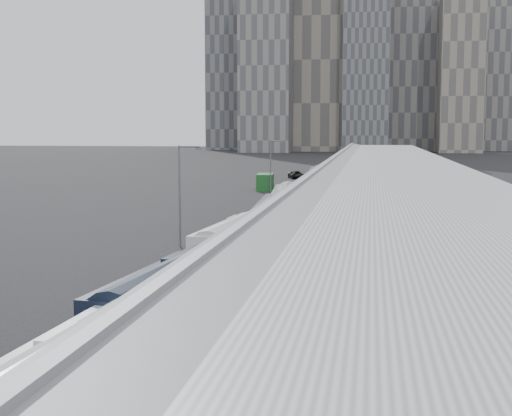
% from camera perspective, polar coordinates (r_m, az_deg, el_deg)
% --- Properties ---
extents(sidewalk, '(10.00, 170.00, 0.12)m').
position_cam_1_polar(sidewalk, '(68.38, 7.51, -2.08)').
color(sidewalk, gray).
rests_on(sidewalk, ground).
extents(lane_line, '(0.12, 160.00, 0.02)m').
position_cam_1_polar(lane_line, '(69.48, -1.18, -1.94)').
color(lane_line, gold).
rests_on(lane_line, ground).
extents(depot, '(12.45, 160.40, 7.20)m').
position_cam_1_polar(depot, '(67.98, 10.92, 0.74)').
color(depot, gray).
rests_on(depot, ground).
extents(skyline, '(145.00, 64.00, 120.00)m').
position_cam_1_polar(skyline, '(339.55, 6.98, 13.18)').
color(skyline, slate).
rests_on(skyline, ground).
extents(bus_1, '(4.06, 13.71, 3.95)m').
position_cam_1_polar(bus_1, '(33.47, -6.55, -8.11)').
color(bus_1, black).
rests_on(bus_1, ground).
extents(bus_2, '(3.77, 13.18, 3.80)m').
position_cam_1_polar(bus_2, '(49.54, -1.64, -3.42)').
color(bus_2, white).
rests_on(bus_2, ground).
extents(bus_3, '(3.58, 13.82, 4.00)m').
position_cam_1_polar(bus_3, '(63.39, 1.50, -1.20)').
color(bus_3, gray).
rests_on(bus_3, ground).
extents(bus_4, '(3.87, 13.66, 3.94)m').
position_cam_1_polar(bus_4, '(76.52, 2.42, 0.07)').
color(bus_4, '#A8ACB2').
rests_on(bus_4, ground).
extents(bus_5, '(2.84, 12.68, 3.69)m').
position_cam_1_polar(bus_5, '(90.85, 3.86, 0.98)').
color(bus_5, black).
rests_on(bus_5, ground).
extents(bus_6, '(2.79, 12.45, 3.64)m').
position_cam_1_polar(bus_6, '(104.32, 4.57, 1.65)').
color(bus_6, silver).
rests_on(bus_6, ground).
extents(bus_7, '(3.34, 13.61, 3.95)m').
position_cam_1_polar(bus_7, '(115.70, 5.01, 2.17)').
color(bus_7, gray).
rests_on(bus_7, ground).
extents(bus_8, '(2.73, 12.18, 3.55)m').
position_cam_1_polar(bus_8, '(130.36, 5.34, 2.55)').
color(bus_8, '#B8BCC3').
rests_on(bus_8, ground).
extents(tree_0, '(2.79, 2.79, 4.68)m').
position_cam_1_polar(tree_0, '(26.02, -3.36, -8.61)').
color(tree_0, black).
rests_on(tree_0, ground).
extents(tree_1, '(1.92, 1.92, 3.96)m').
position_cam_1_polar(tree_1, '(41.60, 2.08, -3.37)').
color(tree_1, black).
rests_on(tree_1, ground).
extents(tree_2, '(1.08, 1.08, 3.48)m').
position_cam_1_polar(tree_2, '(68.77, 5.27, 0.32)').
color(tree_2, black).
rests_on(tree_2, ground).
extents(tree_3, '(1.66, 1.66, 3.75)m').
position_cam_1_polar(tree_3, '(92.90, 6.13, 1.90)').
color(tree_3, black).
rests_on(tree_3, ground).
extents(tree_4, '(1.43, 1.43, 4.04)m').
position_cam_1_polar(tree_4, '(115.68, 6.80, 2.94)').
color(tree_4, black).
rests_on(tree_4, ground).
extents(street_lamp_near, '(2.04, 0.22, 8.63)m').
position_cam_1_polar(street_lamp_near, '(60.53, -5.96, 1.56)').
color(street_lamp_near, '#59595E').
rests_on(street_lamp_near, ground).
extents(street_lamp_far, '(2.04, 0.22, 8.25)m').
position_cam_1_polar(street_lamp_far, '(113.41, 1.27, 3.69)').
color(street_lamp_far, '#59595E').
rests_on(street_lamp_far, ground).
extents(shipping_container, '(3.13, 6.27, 2.71)m').
position_cam_1_polar(shipping_container, '(117.37, 0.74, 2.10)').
color(shipping_container, '#174C1E').
rests_on(shipping_container, ground).
extents(suv, '(4.28, 6.20, 1.57)m').
position_cam_1_polar(suv, '(145.04, 3.27, 2.67)').
color(suv, black).
rests_on(suv, ground).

